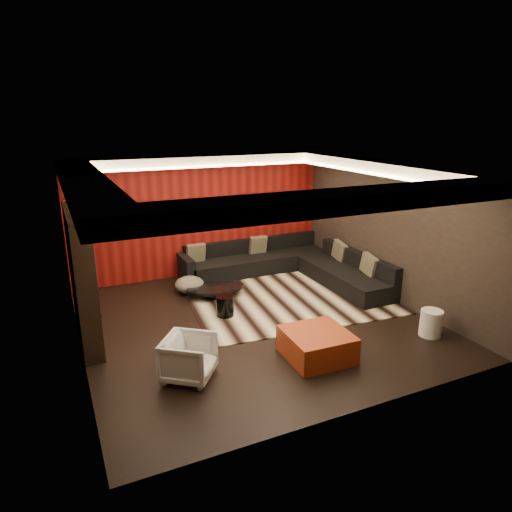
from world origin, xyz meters
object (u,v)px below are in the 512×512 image
armchair (189,358)px  sectional_sofa (289,266)px  coffee_table (215,292)px  drum_stool (225,306)px  white_side_table (431,323)px  orange_ottoman (317,345)px

armchair → sectional_sofa: size_ratio=0.19×
coffee_table → drum_stool: drum_stool is taller
drum_stool → white_side_table: white_side_table is taller
coffee_table → orange_ottoman: 3.06m
drum_stool → white_side_table: size_ratio=0.84×
coffee_table → orange_ottoman: (0.59, -3.00, 0.09)m
drum_stool → armchair: 2.14m
drum_stool → orange_ottoman: bearing=-69.5°
coffee_table → orange_ottoman: size_ratio=1.26×
drum_stool → sectional_sofa: bearing=33.8°
armchair → sectional_sofa: (3.39, 3.21, -0.06)m
coffee_table → armchair: bearing=-116.8°
coffee_table → sectional_sofa: bearing=13.1°
drum_stool → armchair: bearing=-124.9°
white_side_table → sectional_sofa: sectional_sofa is taller
orange_ottoman → sectional_sofa: size_ratio=0.26×
armchair → drum_stool: bearing=2.2°
white_side_table → sectional_sofa: (-0.77, 3.66, 0.03)m
coffee_table → orange_ottoman: orange_ottoman is taller
orange_ottoman → drum_stool: bearing=110.5°
white_side_table → orange_ottoman: 2.18m
coffee_table → orange_ottoman: bearing=-78.8°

